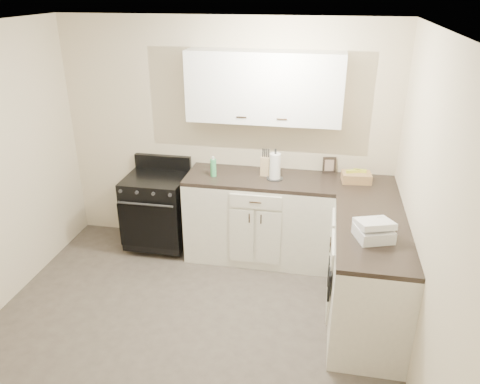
% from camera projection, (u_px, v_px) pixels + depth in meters
% --- Properties ---
extents(floor, '(3.60, 3.60, 0.00)m').
position_uv_depth(floor, '(183.00, 342.00, 3.96)').
color(floor, '#473F38').
rests_on(floor, ground).
extents(ceiling, '(3.60, 3.60, 0.00)m').
position_uv_depth(ceiling, '(163.00, 32.00, 2.94)').
color(ceiling, white).
rests_on(ceiling, wall_back).
extents(wall_back, '(3.60, 0.00, 3.60)m').
position_uv_depth(wall_back, '(226.00, 138.00, 5.06)').
color(wall_back, beige).
rests_on(wall_back, ground).
extents(wall_right, '(0.00, 3.60, 3.60)m').
position_uv_depth(wall_right, '(431.00, 232.00, 3.14)').
color(wall_right, beige).
rests_on(wall_right, ground).
extents(base_cabinets_back, '(1.55, 0.60, 0.90)m').
position_uv_depth(base_cabinets_back, '(260.00, 219.00, 5.05)').
color(base_cabinets_back, silver).
rests_on(base_cabinets_back, floor).
extents(base_cabinets_right, '(0.60, 1.90, 0.90)m').
position_uv_depth(base_cabinets_right, '(365.00, 261.00, 4.28)').
color(base_cabinets_right, silver).
rests_on(base_cabinets_right, floor).
extents(countertop_back, '(1.55, 0.60, 0.04)m').
position_uv_depth(countertop_back, '(260.00, 179.00, 4.86)').
color(countertop_back, black).
rests_on(countertop_back, base_cabinets_back).
extents(countertop_right, '(0.60, 1.90, 0.04)m').
position_uv_depth(countertop_right, '(371.00, 216.00, 4.09)').
color(countertop_right, black).
rests_on(countertop_right, base_cabinets_right).
extents(upper_cabinets, '(1.55, 0.30, 0.70)m').
position_uv_depth(upper_cabinets, '(264.00, 87.00, 4.61)').
color(upper_cabinets, white).
rests_on(upper_cabinets, wall_back).
extents(stove, '(0.65, 0.56, 0.79)m').
position_uv_depth(stove, '(157.00, 210.00, 5.22)').
color(stove, black).
rests_on(stove, floor).
extents(knife_block, '(0.10, 0.09, 0.20)m').
position_uv_depth(knife_block, '(266.00, 166.00, 4.86)').
color(knife_block, '#D7B984').
rests_on(knife_block, countertop_back).
extents(paper_towel, '(0.13, 0.13, 0.27)m').
position_uv_depth(paper_towel, '(275.00, 166.00, 4.75)').
color(paper_towel, white).
rests_on(paper_towel, countertop_back).
extents(soap_bottle, '(0.08, 0.08, 0.18)m').
position_uv_depth(soap_bottle, '(213.00, 168.00, 4.84)').
color(soap_bottle, '#45B368').
rests_on(soap_bottle, countertop_back).
extents(picture_frame, '(0.14, 0.06, 0.17)m').
position_uv_depth(picture_frame, '(329.00, 165.00, 4.93)').
color(picture_frame, black).
rests_on(picture_frame, countertop_back).
extents(wicker_basket, '(0.30, 0.22, 0.10)m').
position_uv_depth(wicker_basket, '(356.00, 177.00, 4.72)').
color(wicker_basket, tan).
rests_on(wicker_basket, countertop_right).
extents(countertop_grill, '(0.33, 0.32, 0.10)m').
position_uv_depth(countertop_grill, '(373.00, 233.00, 3.67)').
color(countertop_grill, silver).
rests_on(countertop_grill, countertop_right).
extents(glass_jar, '(0.08, 0.08, 0.14)m').
position_uv_depth(glass_jar, '(381.00, 226.00, 3.73)').
color(glass_jar, silver).
rests_on(glass_jar, countertop_right).
extents(oven_mitt_near, '(0.02, 0.14, 0.25)m').
position_uv_depth(oven_mitt_near, '(329.00, 284.00, 3.83)').
color(oven_mitt_near, black).
rests_on(oven_mitt_near, base_cabinets_right).
extents(oven_mitt_far, '(0.02, 0.14, 0.24)m').
position_uv_depth(oven_mitt_far, '(329.00, 271.00, 4.11)').
color(oven_mitt_far, black).
rests_on(oven_mitt_far, base_cabinets_right).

